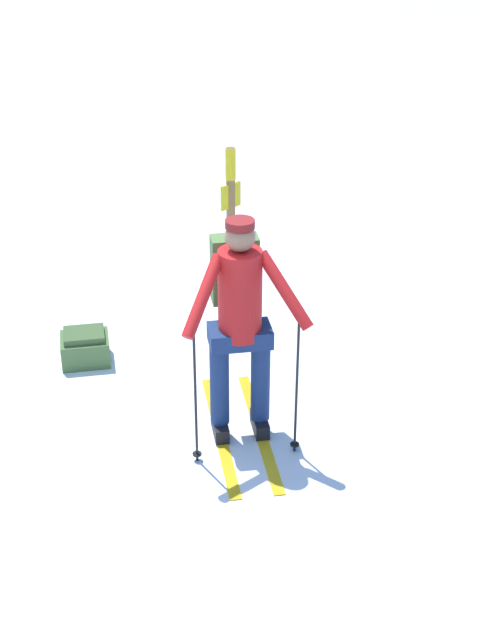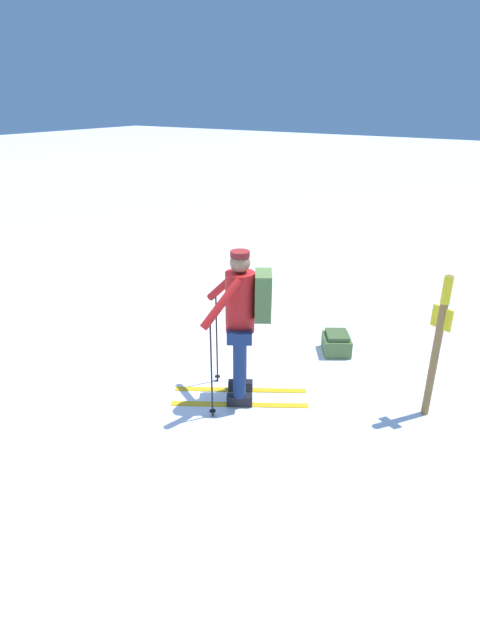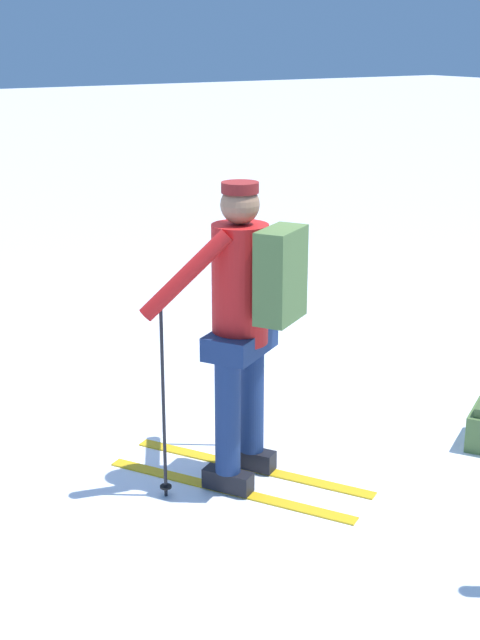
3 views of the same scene
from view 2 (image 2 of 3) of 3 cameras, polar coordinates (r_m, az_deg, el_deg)
name	(u,v)px [view 2 (image 2 of 3)]	position (r m, az deg, el deg)	size (l,w,h in m)	color
ground_plane	(217,371)	(6.64, -2.68, -5.85)	(80.00, 80.00, 0.00)	white
skier	(243,317)	(5.58, 0.33, 0.35)	(1.60, 1.20, 1.83)	gold
dropped_backpack	(336,343)	(7.16, 10.97, -2.62)	(0.54, 0.56, 0.30)	#4C6B38
trail_marker	(438,336)	(5.73, 21.74, -1.75)	(0.23, 0.12, 1.67)	olive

